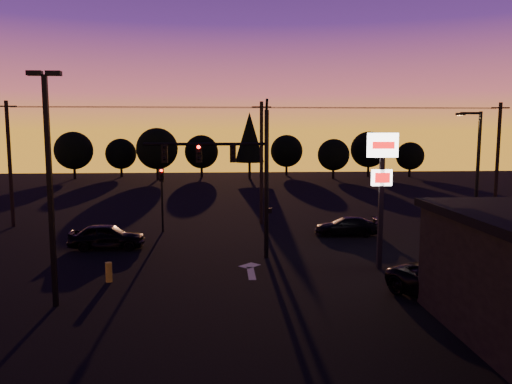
# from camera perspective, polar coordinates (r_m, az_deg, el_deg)

# --- Properties ---
(ground) EXTENTS (120.00, 120.00, 0.00)m
(ground) POSITION_cam_1_polar(r_m,az_deg,el_deg) (23.62, -1.64, -9.99)
(ground) COLOR black
(ground) RESTS_ON ground
(lane_arrow) EXTENTS (1.20, 3.10, 0.01)m
(lane_arrow) POSITION_cam_1_polar(r_m,az_deg,el_deg) (25.24, -0.64, -8.85)
(lane_arrow) COLOR beige
(lane_arrow) RESTS_ON ground
(traffic_signal_mast) EXTENTS (6.79, 0.52, 8.58)m
(traffic_signal_mast) POSITION_cam_1_polar(r_m,az_deg,el_deg) (26.64, -2.22, 2.78)
(traffic_signal_mast) COLOR black
(traffic_signal_mast) RESTS_ON ground
(secondary_signal) EXTENTS (0.30, 0.31, 4.35)m
(secondary_signal) POSITION_cam_1_polar(r_m,az_deg,el_deg) (34.54, -10.71, 0.19)
(secondary_signal) COLOR black
(secondary_signal) RESTS_ON ground
(parking_lot_light) EXTENTS (1.25, 0.30, 9.14)m
(parking_lot_light) POSITION_cam_1_polar(r_m,az_deg,el_deg) (20.74, -22.56, 1.95)
(parking_lot_light) COLOR black
(parking_lot_light) RESTS_ON ground
(pylon_sign) EXTENTS (1.50, 0.28, 6.80)m
(pylon_sign) POSITION_cam_1_polar(r_m,az_deg,el_deg) (25.39, 14.19, 2.31)
(pylon_sign) COLOR black
(pylon_sign) RESTS_ON ground
(streetlight) EXTENTS (1.55, 0.35, 8.00)m
(streetlight) POSITION_cam_1_polar(r_m,az_deg,el_deg) (31.80, 23.84, 1.95)
(streetlight) COLOR black
(streetlight) RESTS_ON ground
(utility_pole_0) EXTENTS (1.40, 0.26, 9.00)m
(utility_pole_0) POSITION_cam_1_polar(r_m,az_deg,el_deg) (39.65, -26.32, 2.96)
(utility_pole_0) COLOR black
(utility_pole_0) RESTS_ON ground
(utility_pole_1) EXTENTS (1.40, 0.26, 9.00)m
(utility_pole_1) POSITION_cam_1_polar(r_m,az_deg,el_deg) (36.75, 0.62, 3.43)
(utility_pole_1) COLOR black
(utility_pole_1) RESTS_ON ground
(utility_pole_2) EXTENTS (1.40, 0.26, 9.00)m
(utility_pole_2) POSITION_cam_1_polar(r_m,az_deg,el_deg) (42.15, 25.87, 3.19)
(utility_pole_2) COLOR black
(utility_pole_2) RESTS_ON ground
(power_wires) EXTENTS (36.00, 1.22, 0.07)m
(power_wires) POSITION_cam_1_polar(r_m,az_deg,el_deg) (36.71, 0.63, 9.63)
(power_wires) COLOR black
(power_wires) RESTS_ON ground
(bollard) EXTENTS (0.30, 0.30, 0.91)m
(bollard) POSITION_cam_1_polar(r_m,az_deg,el_deg) (24.14, -16.47, -8.78)
(bollard) COLOR gold
(bollard) RESTS_ON ground
(tree_0) EXTENTS (5.36, 5.36, 6.74)m
(tree_0) POSITION_cam_1_polar(r_m,az_deg,el_deg) (75.64, -20.12, 4.47)
(tree_0) COLOR black
(tree_0) RESTS_ON ground
(tree_1) EXTENTS (4.54, 4.54, 5.71)m
(tree_1) POSITION_cam_1_polar(r_m,az_deg,el_deg) (77.15, -15.18, 4.23)
(tree_1) COLOR black
(tree_1) RESTS_ON ground
(tree_2) EXTENTS (5.77, 5.78, 7.26)m
(tree_2) POSITION_cam_1_polar(r_m,az_deg,el_deg) (71.20, -11.24, 4.88)
(tree_2) COLOR black
(tree_2) RESTS_ON ground
(tree_3) EXTENTS (4.95, 4.95, 6.22)m
(tree_3) POSITION_cam_1_polar(r_m,az_deg,el_deg) (74.70, -6.25, 4.59)
(tree_3) COLOR black
(tree_3) RESTS_ON ground
(tree_4) EXTENTS (4.18, 4.18, 9.50)m
(tree_4) POSITION_cam_1_polar(r_m,az_deg,el_deg) (71.67, -0.75, 6.27)
(tree_4) COLOR black
(tree_4) RESTS_ON ground
(tree_5) EXTENTS (4.95, 4.95, 6.22)m
(tree_5) POSITION_cam_1_polar(r_m,az_deg,el_deg) (77.26, 3.52, 4.70)
(tree_5) COLOR black
(tree_5) RESTS_ON ground
(tree_6) EXTENTS (4.54, 4.54, 5.71)m
(tree_6) POSITION_cam_1_polar(r_m,az_deg,el_deg) (72.40, 8.85, 4.22)
(tree_6) COLOR black
(tree_6) RESTS_ON ground
(tree_7) EXTENTS (5.36, 5.36, 6.74)m
(tree_7) POSITION_cam_1_polar(r_m,az_deg,el_deg) (76.79, 12.76, 4.76)
(tree_7) COLOR black
(tree_7) RESTS_ON ground
(tree_8) EXTENTS (4.12, 4.12, 5.19)m
(tree_8) POSITION_cam_1_polar(r_m,az_deg,el_deg) (77.81, 17.20, 3.95)
(tree_8) COLOR black
(tree_8) RESTS_ON ground
(car_left) EXTENTS (4.36, 1.76, 1.48)m
(car_left) POSITION_cam_1_polar(r_m,az_deg,el_deg) (30.67, -16.65, -4.87)
(car_left) COLOR black
(car_left) RESTS_ON ground
(car_right) EXTENTS (4.32, 2.05, 1.22)m
(car_right) POSITION_cam_1_polar(r_m,az_deg,el_deg) (33.68, 10.29, -3.86)
(car_right) COLOR black
(car_right) RESTS_ON ground
(suv_parked) EXTENTS (4.72, 5.82, 1.47)m
(suv_parked) POSITION_cam_1_polar(r_m,az_deg,el_deg) (21.90, 21.42, -9.85)
(suv_parked) COLOR black
(suv_parked) RESTS_ON ground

